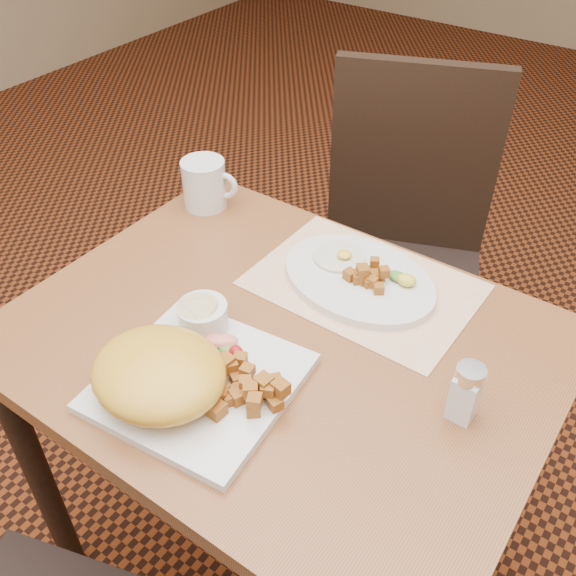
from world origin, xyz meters
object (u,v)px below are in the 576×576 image
Objects in this scene: coffee_mug at (205,184)px; table at (280,380)px; salt_shaker at (466,392)px; plate_square at (199,382)px; chair_far at (401,242)px; plate_oval at (359,279)px.

table is at bearing -33.30° from coffee_mug.
plate_square is at bearing -153.05° from salt_shaker.
salt_shaker is (0.40, -0.62, 0.26)m from chair_far.
plate_square is 0.37m from plate_oval.
plate_square is 0.53m from coffee_mug.
table is at bearing -100.53° from plate_oval.
coffee_mug is at bearing 173.77° from plate_oval.
chair_far is at bearing 122.52° from salt_shaker.
plate_square is at bearing -101.58° from plate_oval.
coffee_mug reaches higher than plate_oval.
plate_oval is (0.04, 0.20, 0.12)m from table.
chair_far reaches higher than table.
table is 0.93× the size of chair_far.
coffee_mug reaches higher than plate_square.
chair_far is 3.19× the size of plate_oval.
coffee_mug is at bearing 146.70° from table.
salt_shaker is (0.28, -0.18, 0.04)m from plate_oval.
chair_far reaches higher than plate_square.
plate_oval is at bearing 83.10° from chair_far.
coffee_mug is (-0.41, 0.04, 0.04)m from plate_oval.
salt_shaker is at bearing 3.40° from table.
coffee_mug is (-0.69, 0.23, 0.00)m from salt_shaker.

